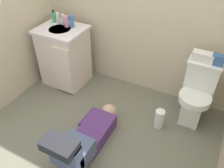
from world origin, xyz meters
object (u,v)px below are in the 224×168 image
toiletry_bag (218,60)px  paper_towel_roll (159,119)px  tissue_box (203,57)px  bottle_white (58,18)px  toilet (196,94)px  person_plumber (85,138)px  faucet (67,21)px  soap_dispenser (54,17)px  bottle_clear (63,20)px  bottle_pink (66,21)px  vanity_cabinet (65,56)px  bottle_blue (72,21)px

toiletry_bag → paper_towel_roll: size_ratio=0.52×
tissue_box → bottle_white: (-1.83, -0.06, 0.09)m
toilet → person_plumber: size_ratio=0.70×
faucet → tissue_box: bearing=0.7°
toilet → soap_dispenser: (-1.96, 0.05, 0.52)m
toiletry_bag → soap_dispenser: soap_dispenser is taller
bottle_clear → bottle_pink: bottle_pink is taller
vanity_cabinet → soap_dispenser: bearing=146.9°
bottle_pink → bottle_blue: bearing=19.3°
faucet → bottle_clear: size_ratio=0.73×
bottle_pink → soap_dispenser: bearing=168.2°
toilet → bottle_clear: (-1.81, 0.04, 0.52)m
toiletry_bag → bottle_blue: bottle_blue is taller
faucet → soap_dispenser: (-0.19, -0.02, 0.02)m
faucet → tissue_box: (1.73, 0.02, -0.07)m
faucet → bottle_pink: bottle_pink is taller
tissue_box → vanity_cabinet: bearing=-174.4°
tissue_box → soap_dispenser: 1.92m
bottle_blue → vanity_cabinet: bearing=-137.8°
toiletry_bag → bottle_clear: size_ratio=0.91×
faucet → tissue_box: size_ratio=0.45×
bottle_white → toiletry_bag: bearing=1.8°
faucet → tissue_box: faucet is taller
soap_dispenser → toiletry_bag: bearing=1.2°
faucet → person_plumber: (0.89, -1.05, -0.69)m
soap_dispenser → paper_towel_roll: bearing=-12.5°
bottle_clear → bottle_pink: size_ratio=0.94×
person_plumber → bottle_white: bearing=134.6°
toilet → bottle_white: bearing=179.1°
toilet → faucet: bearing=177.8°
vanity_cabinet → person_plumber: vanity_cabinet is taller
faucet → person_plumber: faucet is taller
vanity_cabinet → bottle_white: size_ratio=5.47×
toilet → vanity_cabinet: size_ratio=0.91×
soap_dispenser → bottle_white: size_ratio=1.11×
vanity_cabinet → toilet: bearing=2.5°
person_plumber → paper_towel_roll: person_plumber is taller
vanity_cabinet → bottle_pink: 0.48m
person_plumber → soap_dispenser: bearing=136.4°
tissue_box → bottle_blue: (-1.62, -0.07, 0.10)m
faucet → soap_dispenser: 0.19m
toiletry_bag → soap_dispenser: size_ratio=0.75×
bottle_white → bottle_pink: bottle_white is taller
toilet → bottle_blue: (-1.66, 0.02, 0.53)m
faucet → soap_dispenser: size_ratio=0.60×
bottle_blue → toiletry_bag: bearing=2.2°
toilet → paper_towel_roll: (-0.30, -0.32, -0.25)m
faucet → bottle_pink: 0.09m
soap_dispenser → bottle_clear: (0.16, -0.01, 0.00)m
faucet → bottle_pink: (0.05, -0.07, 0.02)m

